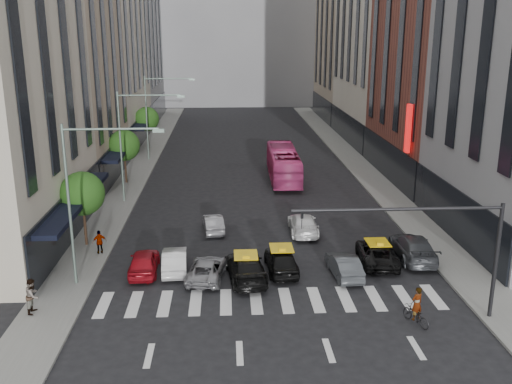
{
  "coord_description": "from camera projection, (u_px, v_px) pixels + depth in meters",
  "views": [
    {
      "loc": [
        -2.48,
        -25.92,
        13.85
      ],
      "look_at": [
        -0.62,
        8.58,
        4.0
      ],
      "focal_mm": 40.0,
      "sensor_mm": 36.0,
      "label": 1
    }
  ],
  "objects": [
    {
      "name": "ground",
      "position": [
        277.0,
        314.0,
        28.81
      ],
      "size": [
        160.0,
        160.0,
        0.0
      ],
      "primitive_type": "plane",
      "color": "black",
      "rests_on": "ground"
    },
    {
      "name": "sidewalk_left",
      "position": [
        136.0,
        173.0,
        57.01
      ],
      "size": [
        3.0,
        96.0,
        0.15
      ],
      "primitive_type": "cube",
      "color": "slate",
      "rests_on": "ground"
    },
    {
      "name": "tree_far",
      "position": [
        147.0,
        119.0,
        67.53
      ],
      "size": [
        2.88,
        2.88,
        4.95
      ],
      "color": "black",
      "rests_on": "sidewalk_left"
    },
    {
      "name": "car_red",
      "position": [
        144.0,
        262.0,
        33.54
      ],
      "size": [
        1.76,
        4.12,
        1.39
      ],
      "primitive_type": "imported",
      "rotation": [
        0.0,
        0.0,
        3.17
      ],
      "color": "#9F0E19",
      "rests_on": "ground"
    },
    {
      "name": "pedestrian_near",
      "position": [
        33.0,
        296.0,
        28.47
      ],
      "size": [
        0.72,
        0.91,
        1.81
      ],
      "primitive_type": "imported",
      "rotation": [
        0.0,
        0.0,
        1.53
      ],
      "color": "gray",
      "rests_on": "sidewalk_left"
    },
    {
      "name": "taxi_right",
      "position": [
        377.0,
        253.0,
        34.97
      ],
      "size": [
        2.65,
        4.98,
        1.33
      ],
      "primitive_type": "imported",
      "rotation": [
        0.0,
        0.0,
        3.05
      ],
      "color": "black",
      "rests_on": "ground"
    },
    {
      "name": "streetlamp_near",
      "position": [
        85.0,
        184.0,
        30.52
      ],
      "size": [
        5.38,
        0.25,
        9.0
      ],
      "color": "gray",
      "rests_on": "sidewalk_left"
    },
    {
      "name": "car_white_front",
      "position": [
        175.0,
        260.0,
        33.84
      ],
      "size": [
        1.67,
        4.13,
        1.33
      ],
      "primitive_type": "imported",
      "rotation": [
        0.0,
        0.0,
        3.21
      ],
      "color": "silver",
      "rests_on": "ground"
    },
    {
      "name": "building_left_b",
      "position": [
        64.0,
        51.0,
        51.53
      ],
      "size": [
        8.0,
        16.0,
        24.0
      ],
      "primitive_type": "cube",
      "color": "tan",
      "rests_on": "ground"
    },
    {
      "name": "taxi_center",
      "position": [
        281.0,
        260.0,
        33.73
      ],
      "size": [
        1.94,
        4.39,
        1.47
      ],
      "primitive_type": "imported",
      "rotation": [
        0.0,
        0.0,
        3.19
      ],
      "color": "black",
      "rests_on": "ground"
    },
    {
      "name": "pedestrian_far",
      "position": [
        100.0,
        242.0,
        36.05
      ],
      "size": [
        0.98,
        0.7,
        1.54
      ],
      "primitive_type": "imported",
      "rotation": [
        0.0,
        0.0,
        3.54
      ],
      "color": "gray",
      "rests_on": "sidewalk_left"
    },
    {
      "name": "traffic_signal",
      "position": [
        442.0,
        235.0,
        27.02
      ],
      "size": [
        10.1,
        0.2,
        6.0
      ],
      "color": "black",
      "rests_on": "ground"
    },
    {
      "name": "building_right_d",
      "position": [
        350.0,
        29.0,
        88.27
      ],
      "size": [
        8.0,
        18.0,
        28.0
      ],
      "primitive_type": "cube",
      "color": "tan",
      "rests_on": "ground"
    },
    {
      "name": "car_grey_curb",
      "position": [
        413.0,
        247.0,
        35.61
      ],
      "size": [
        2.39,
        5.36,
        1.53
      ],
      "primitive_type": "imported",
      "rotation": [
        0.0,
        0.0,
        3.09
      ],
      "color": "#3B3E42",
      "rests_on": "ground"
    },
    {
      "name": "building_left_d",
      "position": [
        128.0,
        22.0,
        86.24
      ],
      "size": [
        8.0,
        18.0,
        30.0
      ],
      "primitive_type": "cube",
      "color": "gray",
      "rests_on": "ground"
    },
    {
      "name": "car_row2_right",
      "position": [
        303.0,
        224.0,
        40.17
      ],
      "size": [
        2.02,
        4.73,
        1.36
      ],
      "primitive_type": "imported",
      "rotation": [
        0.0,
        0.0,
        3.12
      ],
      "color": "white",
      "rests_on": "ground"
    },
    {
      "name": "motorcycle",
      "position": [
        416.0,
        315.0,
        27.72
      ],
      "size": [
        1.31,
        1.9,
        0.94
      ],
      "primitive_type": "imported",
      "rotation": [
        0.0,
        0.0,
        3.56
      ],
      "color": "black",
      "rests_on": "ground"
    },
    {
      "name": "bus",
      "position": [
        283.0,
        164.0,
        54.32
      ],
      "size": [
        2.76,
        11.03,
        3.06
      ],
      "primitive_type": "imported",
      "rotation": [
        0.0,
        0.0,
        3.12
      ],
      "color": "#D53E84",
      "rests_on": "ground"
    },
    {
      "name": "taxi_left",
      "position": [
        246.0,
        267.0,
        32.69
      ],
      "size": [
        2.59,
        5.24,
        1.46
      ],
      "primitive_type": "imported",
      "rotation": [
        0.0,
        0.0,
        3.25
      ],
      "color": "black",
      "rests_on": "ground"
    },
    {
      "name": "rider",
      "position": [
        418.0,
        290.0,
        27.36
      ],
      "size": [
        0.73,
        0.63,
        1.7
      ],
      "primitive_type": "imported",
      "rotation": [
        0.0,
        0.0,
        3.56
      ],
      "color": "gray",
      "rests_on": "motorcycle"
    },
    {
      "name": "tree_mid",
      "position": [
        124.0,
        145.0,
        52.17
      ],
      "size": [
        2.88,
        2.88,
        4.95
      ],
      "color": "black",
      "rests_on": "sidewalk_left"
    },
    {
      "name": "car_row2_left",
      "position": [
        213.0,
        223.0,
        40.48
      ],
      "size": [
        1.73,
        3.85,
        1.23
      ],
      "primitive_type": "imported",
      "rotation": [
        0.0,
        0.0,
        3.26
      ],
      "color": "gray",
      "rests_on": "ground"
    },
    {
      "name": "sidewalk_right",
      "position": [
        363.0,
        170.0,
        58.19
      ],
      "size": [
        3.0,
        96.0,
        0.15
      ],
      "primitive_type": "cube",
      "color": "slate",
      "rests_on": "ground"
    },
    {
      "name": "building_far",
      "position": [
        237.0,
        6.0,
        105.5
      ],
      "size": [
        30.0,
        10.0,
        36.0
      ],
      "primitive_type": "cube",
      "color": "gray",
      "rests_on": "ground"
    },
    {
      "name": "tree_near",
      "position": [
        82.0,
        194.0,
        36.81
      ],
      "size": [
        2.88,
        2.88,
        4.95
      ],
      "color": "black",
      "rests_on": "sidewalk_left"
    },
    {
      "name": "streetlamp_far",
      "position": [
        155.0,
        107.0,
        61.25
      ],
      "size": [
        5.38,
        0.25,
        9.0
      ],
      "color": "gray",
      "rests_on": "sidewalk_left"
    },
    {
      "name": "car_grey_mid",
      "position": [
        344.0,
        265.0,
        33.15
      ],
      "size": [
        1.65,
        4.04,
        1.3
      ],
      "primitive_type": "imported",
      "rotation": [
        0.0,
        0.0,
        3.21
      ],
      "color": "#3D4145",
      "rests_on": "ground"
    },
    {
      "name": "streetlamp_mid",
      "position": [
        132.0,
        132.0,
        45.88
      ],
      "size": [
        5.38,
        0.25,
        9.0
      ],
      "color": "gray",
      "rests_on": "sidewalk_left"
    },
    {
      "name": "building_right_b",
      "position": [
        438.0,
        39.0,
        52.05
      ],
      "size": [
        8.0,
        18.0,
        26.0
      ],
      "primitive_type": "cube",
      "color": "brown",
      "rests_on": "ground"
    },
    {
      "name": "car_silver",
      "position": [
        207.0,
        269.0,
        32.8
      ],
      "size": [
        2.52,
        4.48,
        1.18
      ],
      "primitive_type": "imported",
      "rotation": [
        0.0,
        0.0,
        3.0
      ],
      "color": "gray",
      "rests_on": "ground"
    },
    {
      "name": "liberty_sign",
      "position": [
        408.0,
        129.0,
        47.02
      ],
      "size": [
        0.3,
        0.7,
        4.0
      ],
      "color": "red",
      "rests_on": "ground"
    }
  ]
}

